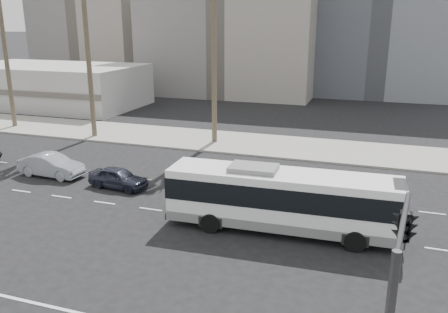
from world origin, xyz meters
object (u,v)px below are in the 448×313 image
at_px(city_bus, 282,198).
at_px(traffic_signal, 403,236).
at_px(car_b, 52,165).
at_px(car_a, 118,178).

relative_size(city_bus, traffic_signal, 1.84).
height_order(city_bus, car_b, city_bus).
bearing_deg(city_bus, car_b, 166.36).
bearing_deg(car_a, car_b, 90.17).
distance_m(car_b, traffic_signal, 25.90).
relative_size(car_a, traffic_signal, 0.62).
bearing_deg(car_b, city_bus, -98.57).
relative_size(car_a, car_b, 0.84).
distance_m(city_bus, car_b, 16.95).
xyz_separation_m(city_bus, car_b, (-16.58, 3.38, -0.97)).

